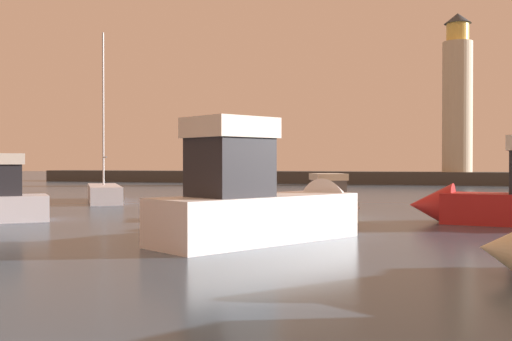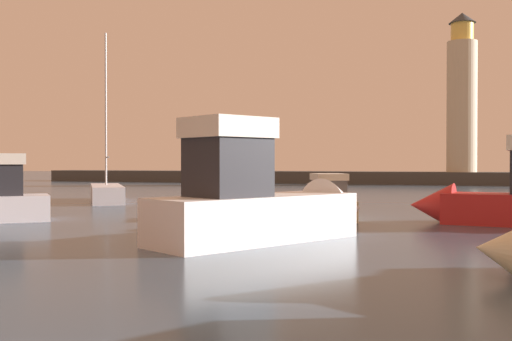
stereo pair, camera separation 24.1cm
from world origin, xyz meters
TOP-DOWN VIEW (x-y plane):
  - ground_plane at (0.00, 34.04)m, footprint 220.00×220.00m
  - breakwater at (0.00, 68.08)m, footprint 89.70×4.55m
  - lighthouse at (6.88, 68.08)m, footprint 3.24×3.24m
  - motorboat_3 at (0.09, 15.90)m, footprint 6.41×8.60m
  - motorboat_4 at (0.05, 24.53)m, footprint 3.73×6.08m
  - motorboat_5 at (7.76, 23.00)m, footprint 7.59×3.06m
  - sailboat_moored at (-14.99, 30.64)m, footprint 5.66×7.26m

SIDE VIEW (x-z plane):
  - ground_plane at x=0.00m, z-range 0.00..0.00m
  - sailboat_moored at x=-14.99m, z-range -4.78..5.94m
  - motorboat_4 at x=0.05m, z-range -0.46..1.78m
  - breakwater at x=0.00m, z-range 0.00..1.41m
  - motorboat_3 at x=0.09m, z-range -0.90..3.24m
  - motorboat_5 at x=7.76m, z-range -0.72..3.08m
  - lighthouse at x=6.88m, z-range 0.94..18.53m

